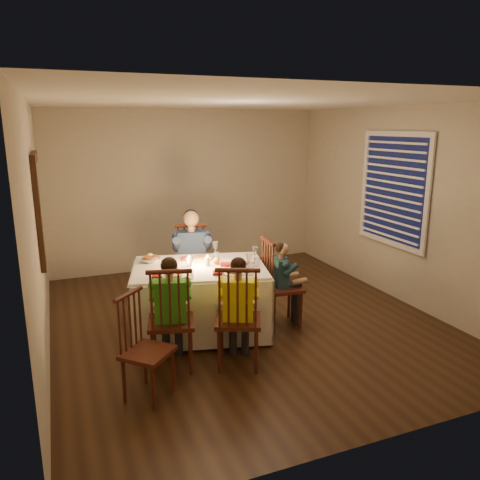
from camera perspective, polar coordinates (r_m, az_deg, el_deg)
name	(u,v)px	position (r m, az deg, el deg)	size (l,w,h in m)	color
ground	(245,320)	(5.88, 0.58, -9.69)	(5.00, 5.00, 0.00)	black
wall_left	(37,233)	(5.10, -23.48, 0.83)	(0.02, 5.00, 2.60)	#BAB19F
wall_right	(399,205)	(6.67, 18.85, 4.06)	(0.02, 5.00, 2.60)	#BAB19F
wall_back	(188,190)	(7.83, -6.40, 6.07)	(4.50, 0.02, 2.60)	#BAB19F
ceiling	(245,102)	(5.40, 0.65, 16.53)	(5.00, 5.00, 0.00)	white
dining_table	(200,285)	(5.40, -4.94, -5.51)	(1.73, 1.42, 0.76)	white
chair_adult	(193,305)	(6.35, -5.72, -7.93)	(0.44, 0.42, 1.08)	#35140E
chair_near_left	(173,366)	(4.89, -8.18, -15.01)	(0.44, 0.42, 1.08)	#35140E
chair_near_right	(238,364)	(4.88, -0.21, -14.91)	(0.44, 0.42, 1.08)	#35140E
chair_end	(281,324)	(5.77, 5.06, -10.22)	(0.44, 0.42, 1.08)	#35140E
chair_extra	(150,396)	(4.46, -10.91, -18.16)	(0.39, 0.37, 0.96)	#35140E
adult	(193,305)	(6.35, -5.72, -7.93)	(0.48, 0.44, 1.29)	navy
child_green	(173,366)	(4.89, -8.18, -15.01)	(0.40, 0.36, 1.15)	green
child_yellow	(238,364)	(4.88, -0.21, -14.91)	(0.39, 0.36, 1.13)	yellow
child_teal	(281,324)	(5.77, 5.06, -10.22)	(0.33, 0.30, 1.02)	#1B3844
setting_adult	(202,258)	(5.60, -4.71, -2.24)	(0.26, 0.26, 0.02)	silver
setting_green	(174,276)	(4.98, -8.03, -4.39)	(0.26, 0.26, 0.02)	silver
setting_yellow	(234,273)	(5.05, -0.73, -4.00)	(0.26, 0.26, 0.02)	silver
setting_teal	(241,264)	(5.35, 0.11, -2.98)	(0.26, 0.26, 0.02)	silver
candle_left	(189,262)	(5.31, -6.21, -2.74)	(0.06, 0.06, 0.10)	white
candle_right	(207,262)	(5.32, -3.99, -2.66)	(0.06, 0.06, 0.10)	white
squash	(150,257)	(5.62, -10.93, -2.03)	(0.09, 0.09, 0.09)	yellow
orange_fruit	(216,261)	(5.38, -2.91, -2.56)	(0.08, 0.08, 0.08)	orange
serving_bowl	(151,260)	(5.56, -10.81, -2.38)	(0.22, 0.22, 0.06)	silver
wall_mirror	(39,208)	(5.35, -23.27, 3.61)	(0.06, 0.95, 1.15)	black
window_blinds	(393,189)	(6.69, 18.14, 5.88)	(0.07, 1.34, 1.54)	#0D1235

